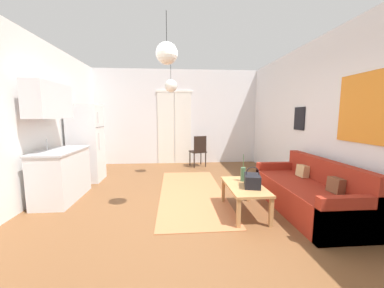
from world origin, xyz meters
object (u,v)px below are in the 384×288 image
Objects in this scene: handbag at (252,181)px; pendant_lamp_near at (167,53)px; accent_chair at (199,150)px; pendant_lamp_far at (171,86)px; coffee_table at (245,189)px; couch at (309,194)px; refrigerator at (86,143)px; bamboo_vase at (243,174)px.

pendant_lamp_near reaches higher than handbag.
pendant_lamp_far is at bearing 35.87° from accent_chair.
coffee_table is 1.19× the size of pendant_lamp_far.
pendant_lamp_far is (-2.17, 2.17, 1.92)m from couch.
pendant_lamp_far reaches higher than refrigerator.
handbag is (0.05, -0.30, -0.02)m from bamboo_vase.
couch is 4.43× the size of bamboo_vase.
pendant_lamp_near is at bearing -90.67° from pendant_lamp_far.
couch is 4.61m from refrigerator.
pendant_lamp_far is at bearing 117.70° from coffee_table.
refrigerator is at bearing 132.99° from pendant_lamp_near.
pendant_lamp_far reaches higher than accent_chair.
bamboo_vase is at bearing 12.39° from pendant_lamp_near.
accent_chair is 1.07× the size of pendant_lamp_far.
pendant_lamp_far is (-1.17, 1.95, 1.63)m from bamboo_vase.
bamboo_vase is 0.26× the size of refrigerator.
pendant_lamp_near is at bearing 59.19° from accent_chair.
pendant_lamp_far reaches higher than coffee_table.
couch is at bearing -44.97° from pendant_lamp_far.
bamboo_vase is (0.04, 0.21, 0.17)m from coffee_table.
couch is at bearing 1.11° from pendant_lamp_near.
couch is 1.04m from coffee_table.
refrigerator reaches higher than accent_chair.
accent_chair is (-0.44, 3.27, -0.03)m from handbag.
accent_chair is at bearing 76.06° from pendant_lamp_near.
couch is at bearing -0.51° from coffee_table.
pendant_lamp_far is (0.03, 2.21, -0.15)m from pendant_lamp_near.
accent_chair reaches higher than couch.
handbag is 2.19m from pendant_lamp_near.
pendant_lamp_near is (-2.20, -0.04, 2.07)m from couch.
couch is 3.02m from pendant_lamp_near.
coffee_table is 0.27m from bamboo_vase.
refrigerator is 2.05× the size of pendant_lamp_far.
accent_chair is at bearing 96.41° from coffee_table.
couch reaches higher than coffee_table.
accent_chair is (2.71, 1.18, -0.36)m from refrigerator.
refrigerator is 2.98m from accent_chair.
pendant_lamp_far is (1.94, 0.16, 1.32)m from refrigerator.
bamboo_vase is 0.64× the size of pendant_lamp_near.
pendant_lamp_near is (1.91, -2.05, 1.47)m from refrigerator.
pendant_lamp_far is at bearing 118.38° from handbag.
accent_chair is 2.12m from pendant_lamp_far.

